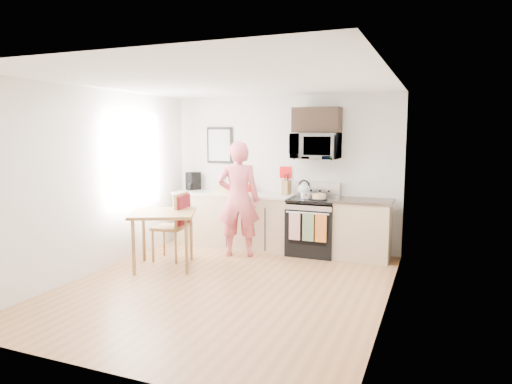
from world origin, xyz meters
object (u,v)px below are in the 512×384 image
at_px(range, 313,228).
at_px(microwave, 316,146).
at_px(person, 238,199).
at_px(chair, 178,217).
at_px(dining_table, 163,218).
at_px(cake, 319,197).

height_order(range, microwave, microwave).
bearing_deg(microwave, range, -89.94).
height_order(person, chair, person).
distance_m(range, dining_table, 2.42).
bearing_deg(cake, person, -159.50).
distance_m(range, chair, 2.18).
bearing_deg(dining_table, cake, 36.25).
bearing_deg(cake, dining_table, -143.75).
xyz_separation_m(person, chair, (-0.75, -0.60, -0.24)).
relative_size(person, chair, 1.74).
height_order(microwave, person, microwave).
bearing_deg(dining_table, person, 52.46).
bearing_deg(chair, cake, 21.26).
bearing_deg(dining_table, range, 39.77).
bearing_deg(person, range, -172.70).
height_order(person, dining_table, person).
relative_size(range, chair, 1.09).
bearing_deg(cake, chair, -151.70).
bearing_deg(range, cake, -39.30).
distance_m(dining_table, chair, 0.39).
relative_size(microwave, person, 0.41).
xyz_separation_m(dining_table, chair, (0.01, 0.39, -0.05)).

